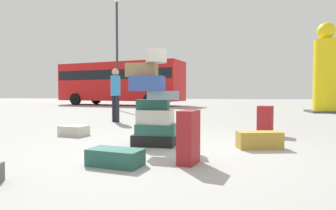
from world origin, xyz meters
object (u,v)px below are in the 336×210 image
Objects in this scene: suitcase_tower at (153,105)px; suitcase_maroon_behind_tower at (265,120)px; suitcase_tan_left_side at (259,140)px; suitcase_cream_foreground_near at (74,130)px; suitcase_maroon_foreground_far at (189,137)px; suitcase_teal_upright_blue at (115,157)px; yellow_dummy_statue at (325,73)px; person_bearded_onlooker at (116,90)px; parked_bus at (120,81)px; lamp_post at (117,35)px.

suitcase_tower is 2.61× the size of suitcase_maroon_behind_tower.
suitcase_tan_left_side is at bearing -85.10° from suitcase_maroon_behind_tower.
suitcase_cream_foreground_near is at bearing -151.80° from suitcase_maroon_behind_tower.
suitcase_maroon_foreground_far is 1.01× the size of suitcase_teal_upright_blue.
yellow_dummy_statue is at bearing 59.35° from suitcase_cream_foreground_near.
suitcase_tower reaches higher than suitcase_teal_upright_blue.
person_bearded_onlooker is at bearing 121.52° from suitcase_teal_upright_blue.
person_bearded_onlooker is (-3.78, 3.61, 0.86)m from suitcase_tan_left_side.
lamp_post is at bearing -58.54° from parked_bus.
lamp_post is at bearing 128.37° from suitcase_maroon_foreground_far.
suitcase_cream_foreground_near is at bearing 154.80° from suitcase_tan_left_side.
suitcase_cream_foreground_near is (-3.68, 0.80, -0.03)m from suitcase_tan_left_side.
suitcase_tower reaches higher than suitcase_maroon_behind_tower.
yellow_dummy_statue is (7.97, 8.56, 1.74)m from suitcase_cream_foreground_near.
lamp_post is (-3.92, 10.92, 3.83)m from suitcase_teal_upright_blue.
lamp_post is at bearing 108.77° from suitcase_tan_left_side.
suitcase_tan_left_side is at bearing 62.84° from suitcase_maroon_foreground_far.
suitcase_tan_left_side reaches higher than suitcase_teal_upright_blue.
parked_bus is (-7.85, 15.59, 1.70)m from suitcase_tan_left_side.
person_bearded_onlooker is 12.68m from parked_bus.
suitcase_tower reaches higher than suitcase_cream_foreground_near.
suitcase_tan_left_side is 10.44m from yellow_dummy_statue.
yellow_dummy_statue reaches higher than parked_bus.
suitcase_teal_upright_blue is (-2.28, -3.00, -0.21)m from suitcase_maroon_behind_tower.
suitcase_cream_foreground_near is 0.33× the size of person_bearded_onlooker.
suitcase_cream_foreground_near is 11.82m from yellow_dummy_statue.
suitcase_cream_foreground_near is 0.87× the size of suitcase_maroon_behind_tower.
lamp_post reaches higher than parked_bus.
suitcase_maroon_behind_tower is at bearing -116.79° from yellow_dummy_statue.
person_bearded_onlooker reaches higher than suitcase_cream_foreground_near.
person_bearded_onlooker is at bearing 123.43° from suitcase_tan_left_side.
suitcase_tan_left_side reaches higher than suitcase_cream_foreground_near.
lamp_post is (2.01, -6.10, 2.10)m from parked_bus.
suitcase_tower is at bearing 169.34° from suitcase_tan_left_side.
lamp_post reaches higher than person_bearded_onlooker.
suitcase_cream_foreground_near is 0.09× the size of lamp_post.
suitcase_tower is 1.37m from suitcase_maroon_foreground_far.
suitcase_tan_left_side is 3.77m from suitcase_cream_foreground_near.
suitcase_cream_foreground_near is at bearing -47.23° from person_bearded_onlooker.
suitcase_teal_upright_blue is 18.11m from parked_bus.
suitcase_teal_upright_blue is at bearing -97.20° from suitcase_tower.
suitcase_tan_left_side is 0.07× the size of parked_bus.
suitcase_maroon_foreground_far is 0.07× the size of parked_bus.
suitcase_tower is 2.32× the size of suitcase_tan_left_side.
person_bearded_onlooker is at bearing 118.83° from suitcase_tower.
suitcase_tower is 0.39× the size of yellow_dummy_statue.
lamp_post is at bearing 116.32° from suitcase_cream_foreground_near.
person_bearded_onlooker is at bearing -144.53° from yellow_dummy_statue.
suitcase_maroon_behind_tower is at bearing 23.04° from suitcase_cream_foreground_near.
parked_bus is (-6.10, 15.66, 1.14)m from suitcase_tower.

